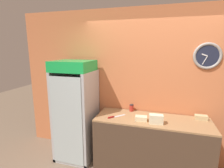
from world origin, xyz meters
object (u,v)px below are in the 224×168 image
object	(u,v)px
sandwich_flat_right	(201,117)
chefs_knife	(114,117)
sandwich_flat_left	(141,118)
condiment_jar	(131,108)
beverage_cooler	(77,105)
sandwich_stack_middle	(156,117)
sandwich_stack_bottom	(156,121)

from	to	relation	value
sandwich_flat_right	chefs_knife	bearing A→B (deg)	-167.47
sandwich_flat_left	chefs_knife	world-z (taller)	sandwich_flat_left
sandwich_flat_right	condiment_jar	xyz separation A→B (m)	(-1.14, 0.06, 0.03)
beverage_cooler	sandwich_flat_right	xyz separation A→B (m)	(2.11, 0.17, -0.05)
sandwich_stack_middle	condiment_jar	bearing A→B (deg)	136.77
chefs_knife	condiment_jar	bearing A→B (deg)	58.27
sandwich_stack_bottom	condiment_jar	world-z (taller)	condiment_jar
sandwich_stack_bottom	sandwich_stack_middle	xyz separation A→B (m)	(0.00, 0.00, 0.07)
beverage_cooler	condiment_jar	world-z (taller)	beverage_cooler
sandwich_stack_bottom	sandwich_flat_right	bearing A→B (deg)	28.12
sandwich_flat_left	sandwich_flat_right	bearing A→B (deg)	19.19
sandwich_stack_middle	condiment_jar	size ratio (longest dim) A/B	1.69
sandwich_stack_bottom	beverage_cooler	bearing A→B (deg)	172.12
sandwich_stack_bottom	sandwich_stack_middle	size ratio (longest dim) A/B	1.01
beverage_cooler	sandwich_stack_middle	bearing A→B (deg)	-7.88
sandwich_flat_left	chefs_knife	xyz separation A→B (m)	(-0.44, 0.02, -0.03)
sandwich_stack_middle	sandwich_flat_left	xyz separation A→B (m)	(-0.23, 0.05, -0.07)
sandwich_stack_middle	sandwich_flat_right	world-z (taller)	sandwich_stack_middle
sandwich_flat_right	chefs_knife	world-z (taller)	sandwich_flat_right
sandwich_flat_right	condiment_jar	world-z (taller)	condiment_jar
beverage_cooler	sandwich_flat_right	distance (m)	2.12
beverage_cooler	sandwich_stack_middle	xyz separation A→B (m)	(1.42, -0.20, 0.02)
beverage_cooler	sandwich_flat_left	size ratio (longest dim) A/B	9.54
sandwich_flat_right	sandwich_stack_bottom	bearing A→B (deg)	-151.88
sandwich_stack_bottom	condiment_jar	distance (m)	0.62
chefs_knife	condiment_jar	size ratio (longest dim) A/B	2.09
sandwich_stack_bottom	condiment_jar	size ratio (longest dim) A/B	1.71
sandwich_stack_bottom	condiment_jar	bearing A→B (deg)	136.77
beverage_cooler	sandwich_flat_left	world-z (taller)	beverage_cooler
sandwich_flat_left	chefs_knife	size ratio (longest dim) A/B	0.72
chefs_knife	beverage_cooler	bearing A→B (deg)	169.96
sandwich_stack_bottom	sandwich_flat_right	xyz separation A→B (m)	(0.69, 0.37, 0.00)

